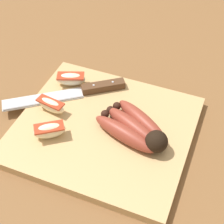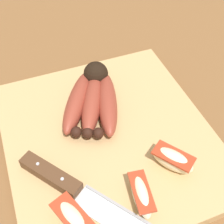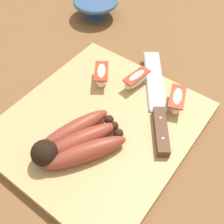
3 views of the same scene
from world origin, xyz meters
name	(u,v)px [view 1 (image 1 of 3)]	position (x,y,z in m)	size (l,w,h in m)	color
ground_plane	(98,131)	(0.00, 0.00, 0.00)	(6.00, 6.00, 0.00)	brown
cutting_board	(104,128)	(0.01, 0.00, 0.01)	(0.36, 0.33, 0.02)	tan
banana_bunch	(136,129)	(0.08, 0.00, 0.04)	(0.17, 0.13, 0.05)	black
chefs_knife	(83,91)	(-0.07, 0.08, 0.03)	(0.24, 0.19, 0.02)	silver
apple_wedge_near	(50,107)	(-0.11, 0.00, 0.04)	(0.07, 0.03, 0.03)	beige
apple_wedge_middle	(71,79)	(-0.11, 0.09, 0.04)	(0.07, 0.05, 0.03)	beige
apple_wedge_far	(50,130)	(-0.08, -0.07, 0.04)	(0.07, 0.06, 0.03)	beige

